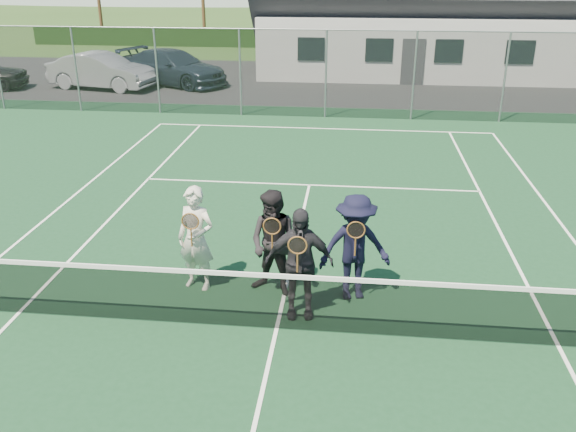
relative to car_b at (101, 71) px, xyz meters
name	(u,v)px	position (x,y,z in m)	size (l,w,h in m)	color
ground	(333,83)	(9.84, 2.33, -0.76)	(220.00, 220.00, 0.00)	#254217
court_surface	(277,329)	(9.84, -17.67, -0.75)	(30.00, 30.00, 0.02)	#14381E
tarmac_carpark	(245,81)	(5.84, 2.33, -0.75)	(40.00, 12.00, 0.01)	black
hedge_row	(341,39)	(9.84, 14.33, -0.21)	(40.00, 1.20, 1.10)	black
car_b	(101,71)	(0.00, 0.00, 0.00)	(1.60, 4.60, 1.52)	gray
car_c	(173,67)	(2.79, 1.27, 0.00)	(2.11, 5.20, 1.51)	black
court_markings	(277,329)	(9.84, -17.67, -0.73)	(11.03, 23.83, 0.01)	white
tennis_net	(276,299)	(9.84, -17.67, -0.22)	(11.68, 0.08, 1.10)	slate
perimeter_fence	(326,74)	(9.84, -4.17, 0.77)	(30.07, 0.07, 3.02)	slate
player_a	(196,239)	(8.35, -16.52, 0.16)	(0.75, 0.59, 1.80)	beige
player_b	(274,244)	(9.67, -16.56, 0.16)	(1.06, 0.95, 1.80)	black
player_c	(299,263)	(10.13, -17.20, 0.16)	(1.09, 0.55, 1.80)	black
player_d	(355,247)	(10.97, -16.56, 0.16)	(1.28, 0.91, 1.80)	black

